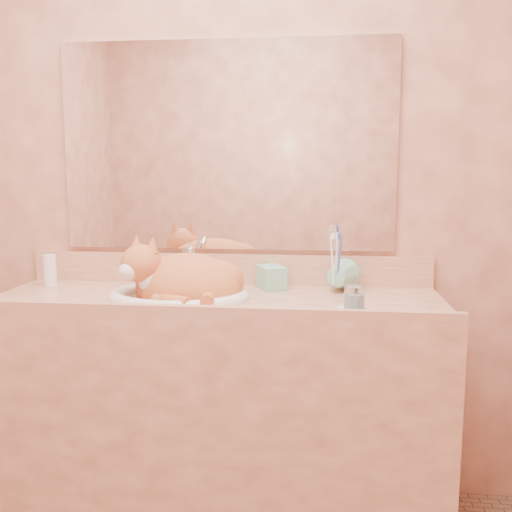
# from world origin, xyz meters

# --- Properties ---
(wall_back) EXTENTS (2.40, 0.02, 2.50)m
(wall_back) POSITION_xyz_m (0.00, 1.00, 1.25)
(wall_back) COLOR #9C5C47
(wall_back) RESTS_ON ground
(vanity_counter) EXTENTS (1.60, 0.55, 0.85)m
(vanity_counter) POSITION_xyz_m (0.00, 0.72, 0.42)
(vanity_counter) COLOR #A36449
(vanity_counter) RESTS_ON floor
(mirror) EXTENTS (1.30, 0.02, 0.80)m
(mirror) POSITION_xyz_m (0.00, 0.99, 1.39)
(mirror) COLOR white
(mirror) RESTS_ON wall_back
(sink_basin) EXTENTS (0.55, 0.48, 0.15)m
(sink_basin) POSITION_xyz_m (-0.13, 0.70, 0.93)
(sink_basin) COLOR white
(sink_basin) RESTS_ON vanity_counter
(faucet) EXTENTS (0.07, 0.13, 0.17)m
(faucet) POSITION_xyz_m (-0.13, 0.89, 0.93)
(faucet) COLOR silver
(faucet) RESTS_ON vanity_counter
(cat) EXTENTS (0.51, 0.47, 0.23)m
(cat) POSITION_xyz_m (-0.13, 0.72, 0.92)
(cat) COLOR #B7572A
(cat) RESTS_ON sink_basin
(soap_dispenser) EXTENTS (0.11, 0.12, 0.19)m
(soap_dispenser) POSITION_xyz_m (0.21, 0.85, 0.95)
(soap_dispenser) COLOR #7CC7AA
(soap_dispenser) RESTS_ON vanity_counter
(toothbrush_cup) EXTENTS (0.15, 0.15, 0.11)m
(toothbrush_cup) POSITION_xyz_m (0.42, 0.83, 0.90)
(toothbrush_cup) COLOR #7CC7AA
(toothbrush_cup) RESTS_ON vanity_counter
(toothbrushes) EXTENTS (0.04, 0.04, 0.23)m
(toothbrushes) POSITION_xyz_m (0.42, 0.83, 0.98)
(toothbrushes) COLOR white
(toothbrushes) RESTS_ON toothbrush_cup
(saucer) EXTENTS (0.12, 0.12, 0.01)m
(saucer) POSITION_xyz_m (0.48, 0.55, 0.85)
(saucer) COLOR white
(saucer) RESTS_ON vanity_counter
(water_glass) EXTENTS (0.06, 0.06, 0.08)m
(water_glass) POSITION_xyz_m (0.48, 0.55, 0.90)
(water_glass) COLOR silver
(water_glass) RESTS_ON saucer
(lotion_bottle) EXTENTS (0.05, 0.05, 0.12)m
(lotion_bottle) POSITION_xyz_m (-0.69, 0.87, 0.91)
(lotion_bottle) COLOR white
(lotion_bottle) RESTS_ON vanity_counter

